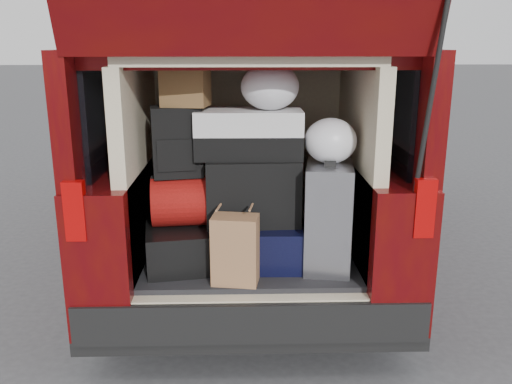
# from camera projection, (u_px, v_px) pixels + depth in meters

# --- Properties ---
(ground) EXTENTS (80.00, 80.00, 0.00)m
(ground) POSITION_uv_depth(u_px,v_px,m) (251.00, 354.00, 3.26)
(ground) COLOR #3B3B3D
(ground) RESTS_ON ground
(minivan) EXTENTS (1.90, 5.35, 2.77)m
(minivan) POSITION_uv_depth(u_px,v_px,m) (247.00, 147.00, 4.80)
(minivan) COLOR black
(minivan) RESTS_ON ground
(load_floor) EXTENTS (1.24, 1.05, 0.55)m
(load_floor) POSITION_uv_depth(u_px,v_px,m) (250.00, 292.00, 3.45)
(load_floor) COLOR black
(load_floor) RESTS_ON ground
(black_hardshell) EXTENTS (0.51, 0.65, 0.23)m
(black_hardshell) POSITION_uv_depth(u_px,v_px,m) (183.00, 241.00, 3.22)
(black_hardshell) COLOR black
(black_hardshell) RESTS_ON load_floor
(navy_hardshell) EXTENTS (0.47, 0.56, 0.24)m
(navy_hardshell) POSITION_uv_depth(u_px,v_px,m) (262.00, 239.00, 3.25)
(navy_hardshell) COLOR black
(navy_hardshell) RESTS_ON load_floor
(silver_roller) EXTENTS (0.31, 0.44, 0.61)m
(silver_roller) POSITION_uv_depth(u_px,v_px,m) (328.00, 216.00, 3.09)
(silver_roller) COLOR silver
(silver_roller) RESTS_ON load_floor
(kraft_bag) EXTENTS (0.27, 0.19, 0.38)m
(kraft_bag) POSITION_uv_depth(u_px,v_px,m) (235.00, 250.00, 2.90)
(kraft_bag) COLOR #A8724B
(kraft_bag) RESTS_ON load_floor
(red_duffel) EXTENTS (0.47, 0.33, 0.29)m
(red_duffel) POSITION_uv_depth(u_px,v_px,m) (191.00, 201.00, 3.13)
(red_duffel) COLOR #9D0F0E
(red_duffel) RESTS_ON black_hardshell
(black_soft_case) EXTENTS (0.55, 0.35, 0.38)m
(black_soft_case) POSITION_uv_depth(u_px,v_px,m) (253.00, 190.00, 3.14)
(black_soft_case) COLOR black
(black_soft_case) RESTS_ON navy_hardshell
(backpack) EXTENTS (0.30, 0.22, 0.40)m
(backpack) POSITION_uv_depth(u_px,v_px,m) (177.00, 142.00, 3.05)
(backpack) COLOR black
(backpack) RESTS_ON red_duffel
(twotone_duffel) EXTENTS (0.61, 0.32, 0.27)m
(twotone_duffel) POSITION_uv_depth(u_px,v_px,m) (249.00, 133.00, 3.09)
(twotone_duffel) COLOR white
(twotone_duffel) RESTS_ON black_soft_case
(grocery_sack_lower) EXTENTS (0.28, 0.24, 0.22)m
(grocery_sack_lower) POSITION_uv_depth(u_px,v_px,m) (186.00, 86.00, 2.99)
(grocery_sack_lower) COLOR brown
(grocery_sack_lower) RESTS_ON backpack
(plastic_bag_center) EXTENTS (0.35, 0.33, 0.26)m
(plastic_bag_center) POSITION_uv_depth(u_px,v_px,m) (270.00, 87.00, 2.99)
(plastic_bag_center) COLOR white
(plastic_bag_center) RESTS_ON twotone_duffel
(plastic_bag_right) EXTENTS (0.34, 0.32, 0.25)m
(plastic_bag_right) POSITION_uv_depth(u_px,v_px,m) (331.00, 141.00, 3.00)
(plastic_bag_right) COLOR white
(plastic_bag_right) RESTS_ON silver_roller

